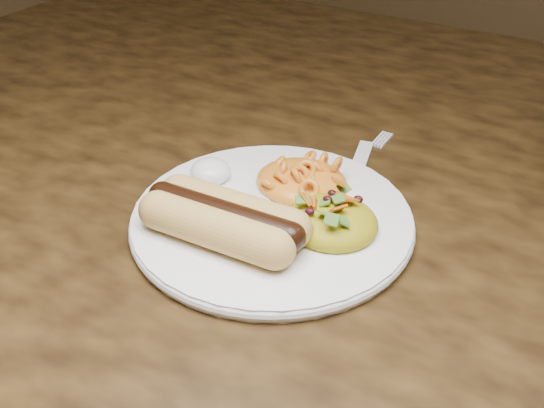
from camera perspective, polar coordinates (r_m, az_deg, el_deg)
The scene contains 7 objects.
table at distance 0.74m, azimuth 13.48°, elevation -2.85°, with size 1.60×0.90×0.75m.
plate at distance 0.58m, azimuth 0.00°, elevation -1.36°, with size 0.25×0.25×0.01m, color white.
hotdog at distance 0.54m, azimuth -4.34°, elevation -1.29°, with size 0.13×0.07×0.03m.
mac_and_cheese at distance 0.61m, azimuth 2.70°, elevation 3.06°, with size 0.09×0.08×0.03m, color gold.
sour_cream at distance 0.62m, azimuth -5.56°, elevation 3.24°, with size 0.04×0.04×0.02m, color white.
taco_salad at distance 0.55m, azimuth 5.40°, elevation -0.96°, with size 0.08×0.08×0.04m.
fork at distance 0.68m, azimuth 7.78°, elevation 3.52°, with size 0.02×0.13×0.00m, color silver.
Camera 1 is at (0.14, -0.59, 1.09)m, focal length 42.00 mm.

